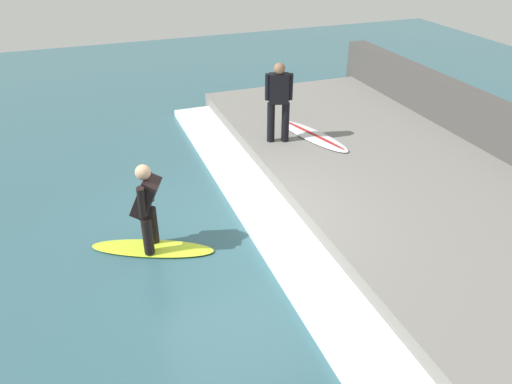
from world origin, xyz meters
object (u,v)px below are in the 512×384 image
Objects in this scene: surfboard_riding at (153,248)px; surfboard_waiting_near at (313,136)px; surfer_waiting_near at (279,98)px; surfer_riding at (147,204)px.

surfboard_waiting_near reaches higher than surfboard_riding.
surfer_waiting_near is 1.21m from surfboard_waiting_near.
surfboard_riding is 4.14m from surfer_waiting_near.
surfboard_waiting_near is at bearing 30.62° from surfboard_riding.
surfboard_riding is at bearing 90.00° from surfer_riding.
surfer_riding is at bearing -90.00° from surfboard_riding.
surfer_riding is (0.00, -0.00, 0.83)m from surfboard_riding.
surfer_waiting_near is (3.12, 2.39, 0.47)m from surfer_riding.
surfer_riding is 3.96m from surfer_waiting_near.
surfboard_waiting_near is (3.91, 2.32, -0.44)m from surfer_riding.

